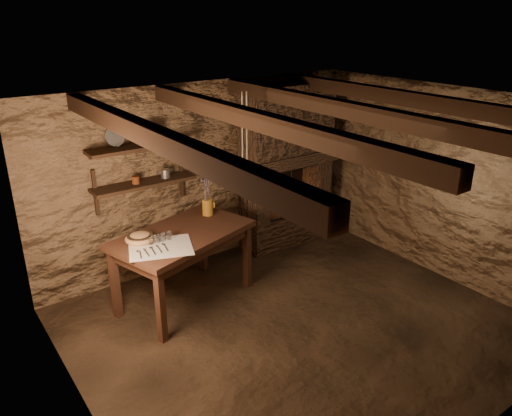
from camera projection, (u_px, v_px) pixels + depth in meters
floor at (297, 326)px, 5.44m from camera, size 4.50×4.50×0.00m
back_wall at (201, 175)px, 6.51m from camera, size 4.50×0.04×2.40m
front_wall at (486, 318)px, 3.49m from camera, size 4.50×0.04×2.40m
left_wall at (74, 295)px, 3.78m from camera, size 0.04×4.00×2.40m
right_wall at (438, 183)px, 6.22m from camera, size 0.04×4.00×2.40m
ceiling at (305, 105)px, 4.55m from camera, size 4.50×4.00×0.04m
beam_far_left at (154, 137)px, 3.77m from camera, size 0.14×3.95×0.16m
beam_mid_left at (261, 121)px, 4.32m from camera, size 0.14×3.95×0.16m
beam_mid_right at (343, 109)px, 4.86m from camera, size 0.14×3.95×0.16m
beam_far_right at (409, 99)px, 5.40m from camera, size 0.14×3.95×0.16m
shelf_lower at (144, 183)px, 5.89m from camera, size 1.25×0.30×0.04m
shelf_upper at (141, 146)px, 5.72m from camera, size 1.25×0.30×0.04m
hearth at (286, 162)px, 7.00m from camera, size 1.43×0.51×2.30m
work_table at (184, 265)px, 5.74m from camera, size 1.74×1.29×0.89m
linen_cloth at (161, 247)px, 5.22m from camera, size 0.79×0.72×0.01m
pewter_cutlery_row at (161, 247)px, 5.20m from camera, size 0.58×0.39×0.01m
drinking_glasses at (157, 239)px, 5.31m from camera, size 0.21×0.06×0.08m
stoneware_jug at (208, 199)px, 6.00m from camera, size 0.15×0.15×0.46m
wooden_bowl at (140, 238)px, 5.35m from camera, size 0.33×0.33×0.11m
iron_stockpot at (151, 136)px, 5.75m from camera, size 0.26×0.26×0.16m
tin_pan at (115, 136)px, 5.60m from camera, size 0.23×0.11×0.23m
small_kettle at (165, 173)px, 6.01m from camera, size 0.18×0.15×0.16m
rusty_tin at (136, 180)px, 5.81m from camera, size 0.10×0.10×0.09m
red_pot at (291, 197)px, 7.19m from camera, size 0.24×0.24×0.54m
hanging_ropes at (245, 145)px, 5.60m from camera, size 0.08×0.08×1.20m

